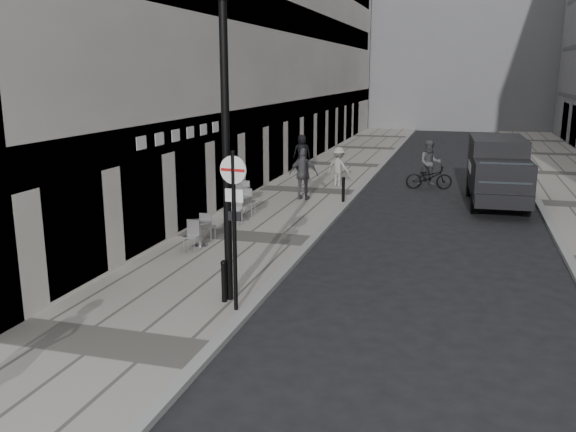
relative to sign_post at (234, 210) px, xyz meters
name	(u,v)px	position (x,y,z in m)	size (l,w,h in m)	color
sidewalk	(308,191)	(-1.80, 13.19, -2.17)	(4.00, 60.00, 0.12)	gray
building_far	(444,6)	(1.70, 51.19, 8.77)	(24.00, 16.00, 22.00)	slate
sign_post	(234,210)	(0.00, 0.00, 0.00)	(0.56, 0.12, 3.29)	black
lamppost	(226,131)	(-0.36, 0.54, 1.51)	(0.29, 0.29, 6.51)	black
bollard_near	(224,282)	(-0.40, 0.35, -1.68)	(0.11, 0.11, 0.86)	black
bollard_far	(343,190)	(0.05, 11.28, -1.67)	(0.12, 0.12, 0.88)	black
panel_van	(498,168)	(5.61, 12.92, -0.83)	(2.19, 5.36, 2.48)	black
cyclist	(429,170)	(2.98, 15.46, -1.41)	(2.03, 0.98, 2.09)	black
pedestrian_a	(304,174)	(-1.49, 11.24, -1.12)	(1.16, 0.48, 1.98)	#535358
pedestrian_b	(339,167)	(-0.75, 14.34, -1.26)	(1.09, 0.63, 1.69)	#9B978F
pedestrian_c	(302,153)	(-3.40, 18.19, -1.22)	(0.87, 0.57, 1.78)	black
cafe_table_near	(241,194)	(-3.40, 9.50, -1.67)	(0.67, 1.52, 0.87)	silver
cafe_table_mid	(200,231)	(-2.65, 4.13, -1.68)	(0.67, 1.51, 0.86)	#AFAFB1
cafe_table_far	(242,206)	(-2.60, 7.37, -1.61)	(0.77, 1.73, 0.98)	#BABABD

